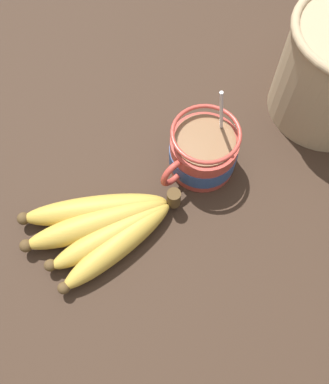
% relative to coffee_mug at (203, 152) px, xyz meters
% --- Properties ---
extents(table, '(1.25, 1.25, 0.04)m').
position_rel_coffee_mug_xyz_m(table, '(0.10, 0.01, -0.06)').
color(table, '#332319').
rests_on(table, ground).
extents(coffee_mug, '(0.13, 0.10, 0.16)m').
position_rel_coffee_mug_xyz_m(coffee_mug, '(0.00, 0.00, 0.00)').
color(coffee_mug, '#B23D33').
rests_on(coffee_mug, table).
extents(banana_bunch, '(0.22, 0.16, 0.04)m').
position_rel_coffee_mug_xyz_m(banana_bunch, '(0.18, -0.01, -0.02)').
color(banana_bunch, '#4C381E').
rests_on(banana_bunch, table).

